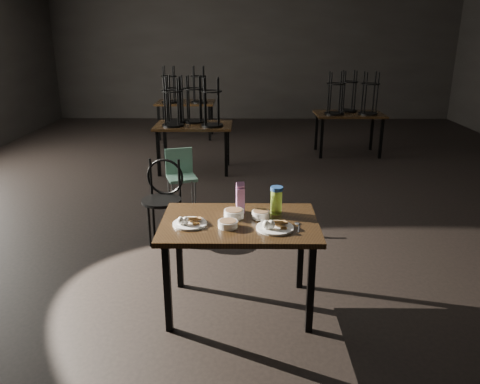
{
  "coord_description": "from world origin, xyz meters",
  "views": [
    {
      "loc": [
        -0.22,
        -6.11,
        2.11
      ],
      "look_at": [
        -0.26,
        -2.41,
        0.85
      ],
      "focal_mm": 35.0,
      "sensor_mm": 36.0,
      "label": 1
    }
  ],
  "objects_px": {
    "bentwood_chair": "(163,194)",
    "school_chair": "(181,173)",
    "juice_carton": "(240,198)",
    "water_bottle": "(276,200)",
    "main_table": "(239,231)"
  },
  "relations": [
    {
      "from": "bentwood_chair",
      "to": "school_chair",
      "type": "xyz_separation_m",
      "value": [
        0.05,
        1.01,
        -0.07
      ]
    },
    {
      "from": "juice_carton",
      "to": "water_bottle",
      "type": "height_order",
      "value": "juice_carton"
    },
    {
      "from": "main_table",
      "to": "juice_carton",
      "type": "xyz_separation_m",
      "value": [
        0.01,
        0.19,
        0.2
      ]
    },
    {
      "from": "juice_carton",
      "to": "bentwood_chair",
      "type": "relative_size",
      "value": 0.29
    },
    {
      "from": "water_bottle",
      "to": "bentwood_chair",
      "type": "height_order",
      "value": "water_bottle"
    },
    {
      "from": "water_bottle",
      "to": "school_chair",
      "type": "bearing_deg",
      "value": 116.25
    },
    {
      "from": "school_chair",
      "to": "water_bottle",
      "type": "bearing_deg",
      "value": -81.68
    },
    {
      "from": "main_table",
      "to": "bentwood_chair",
      "type": "height_order",
      "value": "bentwood_chair"
    },
    {
      "from": "bentwood_chair",
      "to": "school_chair",
      "type": "height_order",
      "value": "bentwood_chair"
    },
    {
      "from": "juice_carton",
      "to": "water_bottle",
      "type": "distance_m",
      "value": 0.29
    },
    {
      "from": "bentwood_chair",
      "to": "school_chair",
      "type": "relative_size",
      "value": 1.17
    },
    {
      "from": "bentwood_chair",
      "to": "school_chair",
      "type": "bearing_deg",
      "value": 93.55
    },
    {
      "from": "juice_carton",
      "to": "water_bottle",
      "type": "xyz_separation_m",
      "value": [
        0.29,
        -0.01,
        -0.01
      ]
    },
    {
      "from": "juice_carton",
      "to": "bentwood_chair",
      "type": "height_order",
      "value": "juice_carton"
    },
    {
      "from": "juice_carton",
      "to": "bentwood_chair",
      "type": "bearing_deg",
      "value": 126.3
    }
  ]
}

